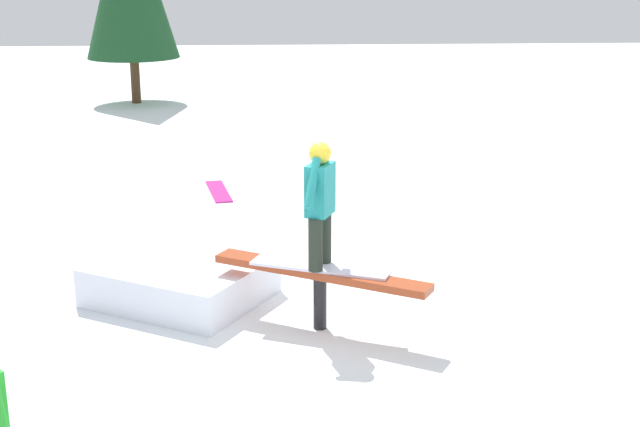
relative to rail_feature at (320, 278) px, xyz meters
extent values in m
plane|color=white|center=(0.00, 0.00, -0.57)|extent=(60.00, 60.00, 0.00)
cylinder|color=black|center=(0.00, 0.00, -0.27)|extent=(0.14, 0.14, 0.59)
cube|color=#A53F1E|center=(0.00, 0.00, 0.06)|extent=(2.23, 1.46, 0.08)
cube|color=white|center=(-1.55, 0.90, -0.34)|extent=(2.31, 2.20, 0.45)
cube|color=white|center=(0.00, 0.00, 0.11)|extent=(1.48, 0.83, 0.03)
cylinder|color=#262F24|center=(-0.05, -0.13, 0.41)|extent=(0.15, 0.15, 0.56)
cylinder|color=#262F24|center=(0.05, 0.13, 0.41)|extent=(0.15, 0.15, 0.56)
cube|color=teal|center=(0.00, 0.00, 0.95)|extent=(0.34, 0.41, 0.53)
cylinder|color=teal|center=(-0.09, -0.20, 1.07)|extent=(0.21, 0.34, 0.49)
cylinder|color=teal|center=(0.09, 0.20, 1.07)|extent=(0.21, 0.34, 0.49)
sphere|color=yellow|center=(0.00, 0.00, 1.33)|extent=(0.23, 0.23, 0.23)
cube|color=#CC238C|center=(-1.37, 5.65, -0.56)|extent=(0.53, 1.41, 0.02)
cylinder|color=#4C331E|center=(-4.02, 14.92, 0.03)|extent=(0.24, 0.24, 1.19)
camera|label=1|loc=(-0.49, -8.70, 3.26)|focal=50.00mm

